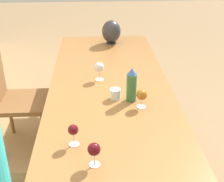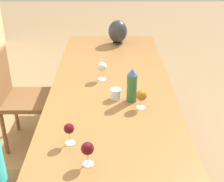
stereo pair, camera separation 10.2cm
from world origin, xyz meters
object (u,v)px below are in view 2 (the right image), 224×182
Objects in this scene: vase at (118,32)px; wine_glass_6 at (141,96)px; wine_glass_4 at (69,129)px; water_bottle at (132,86)px; chair_far at (19,96)px; wine_glass_5 at (102,67)px; water_tumbler at (116,94)px; wine_glass_3 at (88,149)px.

wine_glass_6 is (-1.36, -0.13, -0.04)m from vase.
wine_glass_6 reaches higher than wine_glass_4.
water_bottle is 0.28× the size of chair_far.
wine_glass_4 is at bearing 169.82° from vase.
wine_glass_5 is 1.12× the size of wine_glass_6.
vase is at bearing -1.95° from water_tumbler.
vase is 1.86× the size of wine_glass_6.
wine_glass_5 is (0.86, -0.17, 0.01)m from wine_glass_4.
wine_glass_4 is 0.88m from wine_glass_5.
wine_glass_3 reaches higher than wine_glass_6.
wine_glass_3 is 0.67m from wine_glass_6.
chair_far is at bearing 78.87° from wine_glass_5.
wine_glass_5 is (0.36, 0.22, -0.01)m from water_bottle.
chair_far reaches higher than water_tumbler.
water_tumbler is 0.31× the size of vase.
chair_far is (1.19, 0.70, -0.33)m from wine_glass_3.
wine_glass_5 reaches higher than wine_glass_6.
water_tumbler is 1.23m from vase.
wine_glass_5 is (0.33, 0.11, 0.07)m from water_tumbler.
wine_glass_6 is 0.15× the size of chair_far.
wine_glass_5 is at bearing 170.59° from vase.
water_bottle is at bearing -148.32° from wine_glass_5.
vase is at bearing -9.41° from wine_glass_5.
wine_glass_5 is 0.17× the size of chair_far.
wine_glass_5 is at bearing 18.17° from water_tumbler.
chair_far is at bearing 61.09° from water_tumbler.
vase is 1.65× the size of wine_glass_5.
wine_glass_4 is (-1.76, 0.32, -0.03)m from vase.
chair_far is (0.15, 0.75, -0.34)m from wine_glass_5.
vase is (1.26, 0.07, 0.01)m from water_bottle.
wine_glass_4 is (-0.53, 0.27, 0.06)m from water_tumbler.
wine_glass_6 is at bearing -174.48° from vase.
vase is 1.23m from chair_far.
vase is at bearing -50.25° from chair_far.
water_bottle is 1.83× the size of wine_glass_3.
wine_glass_3 is at bearing 150.37° from wine_glass_6.
water_bottle is at bearing -117.45° from chair_far.
water_bottle is 0.12m from wine_glass_6.
water_tumbler is at bearing -27.26° from wine_glass_4.
vase reaches higher than wine_glass_3.
wine_glass_5 is 0.54m from wine_glass_6.
wine_glass_3 is 0.22m from wine_glass_4.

